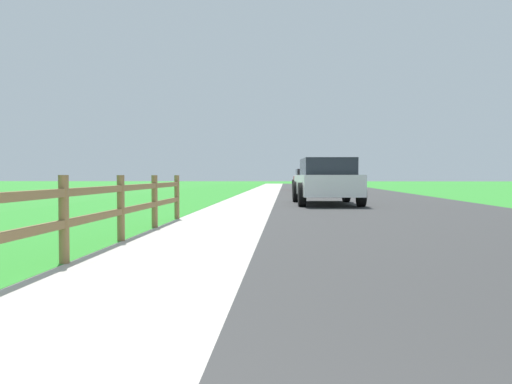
% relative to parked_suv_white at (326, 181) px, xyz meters
% --- Properties ---
extents(ground_plane, '(120.00, 120.00, 0.00)m').
position_rel_parked_suv_white_xyz_m(ground_plane, '(-1.74, 7.93, -0.79)').
color(ground_plane, '#2E872B').
extents(road_asphalt, '(7.00, 66.00, 0.01)m').
position_rel_parked_suv_white_xyz_m(road_asphalt, '(1.76, 9.93, -0.79)').
color(road_asphalt, '#313131').
rests_on(road_asphalt, ground).
extents(curb_concrete, '(6.00, 66.00, 0.01)m').
position_rel_parked_suv_white_xyz_m(curb_concrete, '(-4.74, 9.93, -0.79)').
color(curb_concrete, '#B1A9A0').
rests_on(curb_concrete, ground).
extents(grass_verge, '(5.00, 66.00, 0.00)m').
position_rel_parked_suv_white_xyz_m(grass_verge, '(-6.24, 9.93, -0.79)').
color(grass_verge, '#2E872B').
rests_on(grass_verge, ground).
extents(rail_fence, '(0.11, 11.66, 0.97)m').
position_rel_parked_suv_white_xyz_m(rail_fence, '(-3.76, -11.82, -0.23)').
color(rail_fence, olive).
rests_on(rail_fence, ground).
extents(parked_suv_white, '(2.22, 4.62, 1.53)m').
position_rel_parked_suv_white_xyz_m(parked_suv_white, '(0.00, 0.00, 0.00)').
color(parked_suv_white, white).
rests_on(parked_suv_white, ground).
extents(parked_car_beige, '(2.03, 4.55, 1.47)m').
position_rel_parked_suv_white_xyz_m(parked_car_beige, '(0.37, 7.78, -0.05)').
color(parked_car_beige, '#C6B793').
rests_on(parked_car_beige, ground).
extents(parked_car_red, '(2.23, 5.03, 1.38)m').
position_rel_parked_suv_white_xyz_m(parked_car_red, '(0.18, 16.61, -0.07)').
color(parked_car_red, maroon).
rests_on(parked_car_red, ground).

